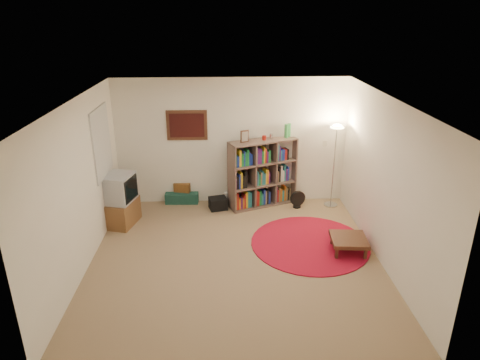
% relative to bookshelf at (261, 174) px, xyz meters
% --- Properties ---
extents(room, '(4.54, 4.54, 2.54)m').
position_rel_bookshelf_xyz_m(room, '(-0.64, -1.98, 0.61)').
color(room, '#8E7253').
rests_on(room, ground).
extents(bookshelf, '(1.39, 0.86, 1.61)m').
position_rel_bookshelf_xyz_m(bookshelf, '(0.00, 0.00, 0.00)').
color(bookshelf, brown).
rests_on(bookshelf, ground).
extents(floor_lamp, '(0.41, 0.41, 1.67)m').
position_rel_bookshelf_xyz_m(floor_lamp, '(1.40, -0.11, 0.73)').
color(floor_lamp, '#B9BABD').
rests_on(floor_lamp, ground).
extents(floor_fan, '(0.31, 0.21, 0.35)m').
position_rel_bookshelf_xyz_m(floor_fan, '(0.71, -0.18, -0.47)').
color(floor_fan, black).
rests_on(floor_fan, ground).
extents(tv_stand, '(0.61, 0.75, 0.96)m').
position_rel_bookshelf_xyz_m(tv_stand, '(-2.60, -0.74, -0.19)').
color(tv_stand, brown).
rests_on(tv_stand, ground).
extents(suitcase, '(0.68, 0.45, 0.21)m').
position_rel_bookshelf_xyz_m(suitcase, '(-1.59, 0.25, -0.54)').
color(suitcase, '#163E35').
rests_on(suitcase, ground).
extents(wicker_basket, '(0.37, 0.30, 0.18)m').
position_rel_bookshelf_xyz_m(wicker_basket, '(-1.58, 0.26, -0.34)').
color(wicker_basket, brown).
rests_on(wicker_basket, suitcase).
extents(duffel_bag, '(0.39, 0.35, 0.23)m').
position_rel_bookshelf_xyz_m(duffel_bag, '(-0.86, -0.18, -0.54)').
color(duffel_bag, black).
rests_on(duffel_bag, ground).
extents(paper_towel, '(0.14, 0.14, 0.22)m').
position_rel_bookshelf_xyz_m(paper_towel, '(-0.69, 0.12, -0.54)').
color(paper_towel, white).
rests_on(paper_towel, ground).
extents(red_rug, '(1.97, 1.97, 0.02)m').
position_rel_bookshelf_xyz_m(red_rug, '(0.68, -1.61, -0.64)').
color(red_rug, maroon).
rests_on(red_rug, ground).
extents(side_table, '(0.60, 0.60, 0.26)m').
position_rel_bookshelf_xyz_m(side_table, '(1.25, -1.89, -0.44)').
color(side_table, '#3F2216').
rests_on(side_table, ground).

